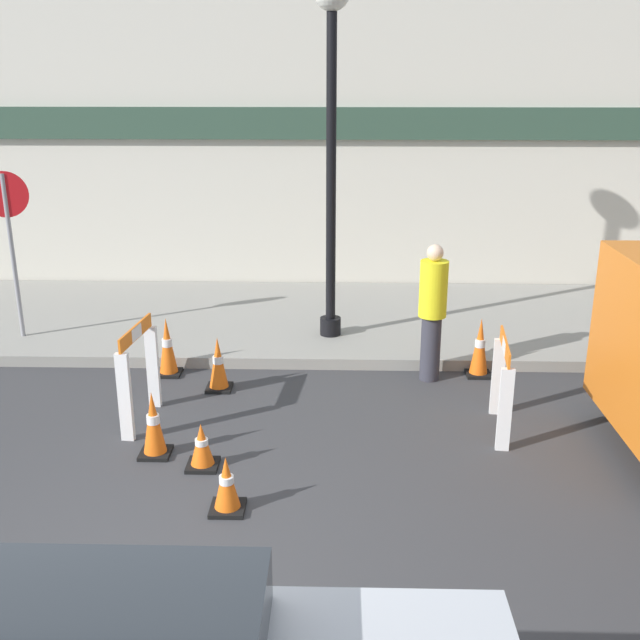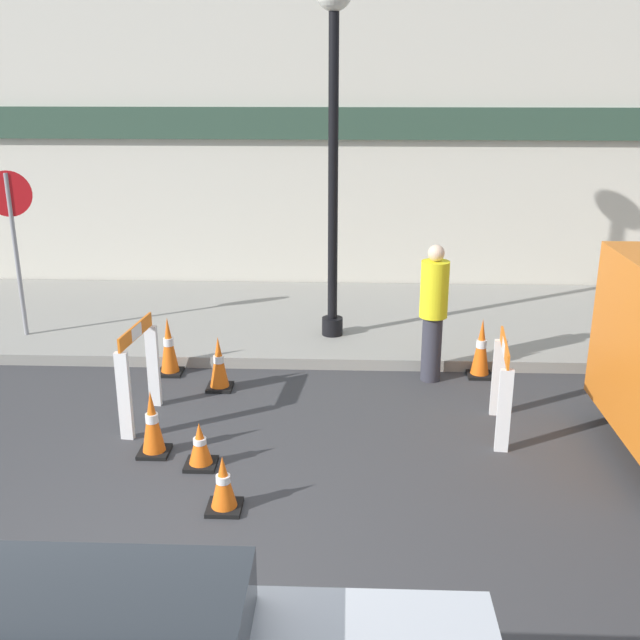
% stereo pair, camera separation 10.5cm
% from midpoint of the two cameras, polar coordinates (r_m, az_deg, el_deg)
% --- Properties ---
extents(ground_plane, '(60.00, 60.00, 0.00)m').
position_cam_midpoint_polar(ground_plane, '(5.79, -14.01, -20.70)').
color(ground_plane, '#38383A').
extents(sidewalk_slab, '(18.00, 3.58, 0.15)m').
position_cam_midpoint_polar(sidewalk_slab, '(11.24, -5.42, 0.09)').
color(sidewalk_slab, gray).
rests_on(sidewalk_slab, ground_plane).
extents(storefront_facade, '(18.00, 0.22, 5.50)m').
position_cam_midpoint_polar(storefront_facade, '(12.55, -4.66, 14.54)').
color(storefront_facade, beige).
rests_on(storefront_facade, ground_plane).
extents(streetlamp_post, '(0.44, 0.44, 4.57)m').
position_cam_midpoint_polar(streetlamp_post, '(9.74, 1.35, 15.57)').
color(streetlamp_post, black).
rests_on(streetlamp_post, sidewalk_slab).
extents(stop_sign, '(0.59, 0.14, 2.24)m').
position_cam_midpoint_polar(stop_sign, '(10.70, -22.11, 6.58)').
color(stop_sign, gray).
rests_on(stop_sign, sidewalk_slab).
extents(barricade_0, '(0.22, 0.89, 1.10)m').
position_cam_midpoint_polar(barricade_0, '(8.15, -13.29, -3.73)').
color(barricade_0, white).
rests_on(barricade_0, ground_plane).
extents(barricade_1, '(0.23, 0.91, 1.02)m').
position_cam_midpoint_polar(barricade_1, '(7.95, 14.05, -4.65)').
color(barricade_1, white).
rests_on(barricade_1, ground_plane).
extents(traffic_cone_0, '(0.30, 0.30, 0.66)m').
position_cam_midpoint_polar(traffic_cone_0, '(8.90, -7.38, -3.35)').
color(traffic_cone_0, black).
rests_on(traffic_cone_0, ground_plane).
extents(traffic_cone_1, '(0.30, 0.30, 0.75)m').
position_cam_midpoint_polar(traffic_cone_1, '(9.40, 12.49, -2.15)').
color(traffic_cone_1, black).
rests_on(traffic_cone_1, ground_plane).
extents(traffic_cone_2, '(0.30, 0.30, 0.68)m').
position_cam_midpoint_polar(traffic_cone_2, '(7.54, -12.27, -7.74)').
color(traffic_cone_2, black).
rests_on(traffic_cone_2, ground_plane).
extents(traffic_cone_3, '(0.30, 0.30, 0.74)m').
position_cam_midpoint_polar(traffic_cone_3, '(9.43, -11.14, -2.01)').
color(traffic_cone_3, black).
rests_on(traffic_cone_3, ground_plane).
extents(traffic_cone_4, '(0.30, 0.30, 0.45)m').
position_cam_midpoint_polar(traffic_cone_4, '(7.29, -8.72, -9.46)').
color(traffic_cone_4, black).
rests_on(traffic_cone_4, ground_plane).
extents(traffic_cone_5, '(0.30, 0.30, 0.51)m').
position_cam_midpoint_polar(traffic_cone_5, '(6.59, -6.91, -12.34)').
color(traffic_cone_5, black).
rests_on(traffic_cone_5, ground_plane).
extents(person_worker, '(0.47, 0.47, 1.69)m').
position_cam_midpoint_polar(person_worker, '(9.01, 8.97, 0.84)').
color(person_worker, '#33333D').
rests_on(person_worker, ground_plane).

